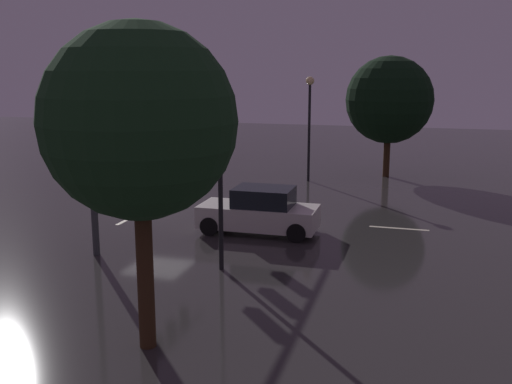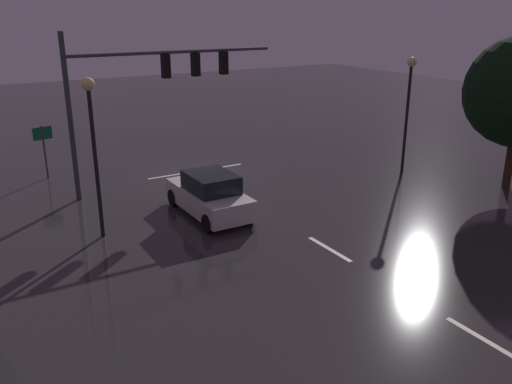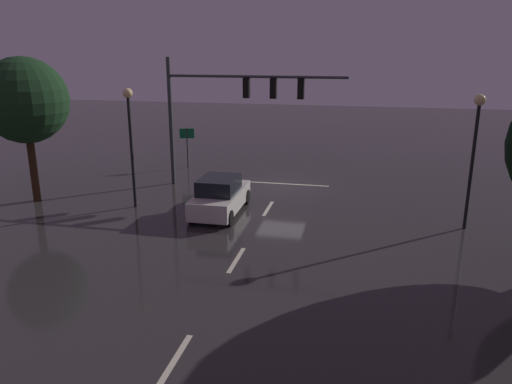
% 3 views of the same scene
% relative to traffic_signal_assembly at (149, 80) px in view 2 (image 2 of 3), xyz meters
% --- Properties ---
extents(ground_plane, '(80.00, 80.00, 0.00)m').
position_rel_traffic_signal_assembly_xyz_m(ground_plane, '(-2.55, -0.68, -4.71)').
color(ground_plane, '#2D2B2B').
extents(traffic_signal_assembly, '(9.38, 0.47, 6.78)m').
position_rel_traffic_signal_assembly_xyz_m(traffic_signal_assembly, '(0.00, 0.00, 0.00)').
color(traffic_signal_assembly, '#383A3D').
rests_on(traffic_signal_assembly, ground_plane).
extents(lane_dash_far, '(0.16, 2.20, 0.01)m').
position_rel_traffic_signal_assembly_xyz_m(lane_dash_far, '(-2.55, 3.32, -4.71)').
color(lane_dash_far, beige).
rests_on(lane_dash_far, ground_plane).
extents(lane_dash_mid, '(0.16, 2.20, 0.01)m').
position_rel_traffic_signal_assembly_xyz_m(lane_dash_mid, '(-2.55, 9.32, -4.71)').
color(lane_dash_mid, beige).
rests_on(lane_dash_mid, ground_plane).
extents(lane_dash_near, '(0.16, 2.20, 0.01)m').
position_rel_traffic_signal_assembly_xyz_m(lane_dash_near, '(-2.55, 15.32, -4.71)').
color(lane_dash_near, beige).
rests_on(lane_dash_near, ground_plane).
extents(stop_bar, '(5.00, 0.16, 0.01)m').
position_rel_traffic_signal_assembly_xyz_m(stop_bar, '(-2.55, -1.19, -4.71)').
color(stop_bar, beige).
rests_on(stop_bar, ground_plane).
extents(car_approaching, '(1.91, 4.37, 1.70)m').
position_rel_traffic_signal_assembly_xyz_m(car_approaching, '(-0.54, 4.41, -3.91)').
color(car_approaching, silver).
rests_on(car_approaching, ground_plane).
extents(street_lamp_left_kerb, '(0.44, 0.44, 5.51)m').
position_rel_traffic_signal_assembly_xyz_m(street_lamp_left_kerb, '(-11.02, 4.20, -0.90)').
color(street_lamp_left_kerb, black).
rests_on(street_lamp_left_kerb, ground_plane).
extents(street_lamp_right_kerb, '(0.44, 0.44, 5.52)m').
position_rel_traffic_signal_assembly_xyz_m(street_lamp_right_kerb, '(3.63, 4.37, -0.89)').
color(street_lamp_right_kerb, black).
rests_on(street_lamp_right_kerb, ground_plane).
extents(route_sign, '(0.89, 0.28, 2.50)m').
position_rel_traffic_signal_assembly_xyz_m(route_sign, '(3.94, -3.83, -2.91)').
color(route_sign, '#383A3D').
rests_on(route_sign, ground_plane).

